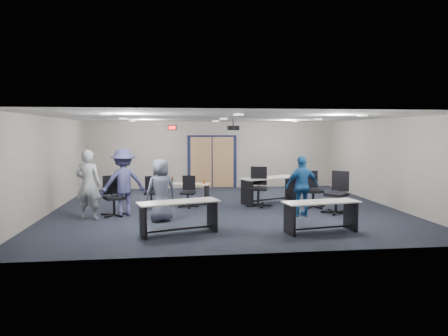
{
  "coord_description": "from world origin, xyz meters",
  "views": [
    {
      "loc": [
        -1.44,
        -11.69,
        2.27
      ],
      "look_at": [
        -0.08,
        -0.3,
        1.24
      ],
      "focal_mm": 32.0,
      "sensor_mm": 36.0,
      "label": 1
    }
  ],
  "objects": [
    {
      "name": "person_plaid",
      "position": [
        -1.84,
        -1.51,
        0.8
      ],
      "size": [
        0.92,
        0.78,
        1.6
      ],
      "primitive_type": "imported",
      "rotation": [
        0.0,
        0.0,
        3.55
      ],
      "color": "#4D556A",
      "rests_on": "floor"
    },
    {
      "name": "left_wall",
      "position": [
        -5.0,
        0.0,
        1.35
      ],
      "size": [
        0.04,
        9.0,
        2.7
      ],
      "primitive_type": "cube",
      "color": "gray",
      "rests_on": "floor"
    },
    {
      "name": "person_navy",
      "position": [
        1.92,
        -1.34,
        0.82
      ],
      "size": [
        1.01,
        0.54,
        1.64
      ],
      "primitive_type": "imported",
      "rotation": [
        0.0,
        0.0,
        3.29
      ],
      "color": "#194E8E",
      "rests_on": "floor"
    },
    {
      "name": "right_wall",
      "position": [
        5.0,
        0.0,
        1.35
      ],
      "size": [
        0.04,
        9.0,
        2.7
      ],
      "primitive_type": "cube",
      "color": "gray",
      "rests_on": "floor"
    },
    {
      "name": "floor",
      "position": [
        0.0,
        0.0,
        0.0
      ],
      "size": [
        10.0,
        10.0,
        0.0
      ],
      "primitive_type": "plane",
      "color": "black",
      "rests_on": "ground"
    },
    {
      "name": "double_door",
      "position": [
        0.0,
        4.46,
        1.05
      ],
      "size": [
        2.0,
        0.07,
        2.2
      ],
      "color": "#111433",
      "rests_on": "back_wall"
    },
    {
      "name": "table_front_right",
      "position": [
        1.82,
        -3.06,
        0.48
      ],
      "size": [
        1.82,
        0.85,
        0.71
      ],
      "rotation": [
        0.0,
        0.0,
        0.16
      ],
      "color": "#B6B4AB",
      "rests_on": "floor"
    },
    {
      "name": "back_wall",
      "position": [
        0.0,
        4.5,
        1.35
      ],
      "size": [
        10.0,
        0.04,
        2.7
      ],
      "primitive_type": "cube",
      "color": "gray",
      "rests_on": "floor"
    },
    {
      "name": "chair_back_d",
      "position": [
        2.65,
        -0.18,
        0.55
      ],
      "size": [
        0.75,
        0.75,
        1.1
      ],
      "primitive_type": null,
      "rotation": [
        0.0,
        0.0,
        0.09
      ],
      "color": "black",
      "rests_on": "floor"
    },
    {
      "name": "ceiling",
      "position": [
        0.0,
        0.0,
        2.7
      ],
      "size": [
        10.0,
        9.0,
        0.04
      ],
      "primitive_type": "cube",
      "color": "silver",
      "rests_on": "back_wall"
    },
    {
      "name": "table_back_right",
      "position": [
        1.55,
        0.8,
        0.56
      ],
      "size": [
        2.14,
        1.45,
        0.83
      ],
      "rotation": [
        0.0,
        0.0,
        0.42
      ],
      "color": "#B6B4AB",
      "rests_on": "floor"
    },
    {
      "name": "exit_sign",
      "position": [
        -1.6,
        4.44,
        2.45
      ],
      "size": [
        0.32,
        0.07,
        0.18
      ],
      "color": "black",
      "rests_on": "back_wall"
    },
    {
      "name": "chair_loose_right",
      "position": [
        2.97,
        -1.13,
        0.59
      ],
      "size": [
        1.05,
        1.05,
        1.18
      ],
      "primitive_type": null,
      "rotation": [
        0.0,
        0.0,
        -0.83
      ],
      "color": "black",
      "rests_on": "floor"
    },
    {
      "name": "person_gray",
      "position": [
        -3.72,
        -1.06,
        0.92
      ],
      "size": [
        0.74,
        0.55,
        1.83
      ],
      "primitive_type": "imported",
      "rotation": [
        0.0,
        0.0,
        2.96
      ],
      "color": "#92989F",
      "rests_on": "floor"
    },
    {
      "name": "ceiling_can_lights",
      "position": [
        0.0,
        0.25,
        2.67
      ],
      "size": [
        6.24,
        5.74,
        0.02
      ],
      "primitive_type": null,
      "color": "silver",
      "rests_on": "ceiling"
    },
    {
      "name": "table_back_left",
      "position": [
        -1.17,
        1.02,
        0.44
      ],
      "size": [
        1.66,
        0.97,
        0.87
      ],
      "rotation": [
        0.0,
        0.0,
        -0.31
      ],
      "color": "#B6B4AB",
      "rests_on": "floor"
    },
    {
      "name": "chair_back_b",
      "position": [
        -1.11,
        0.33,
        0.47
      ],
      "size": [
        0.7,
        0.7,
        0.94
      ],
      "primitive_type": null,
      "rotation": [
        0.0,
        0.0,
        -0.21
      ],
      "color": "black",
      "rests_on": "floor"
    },
    {
      "name": "front_wall",
      "position": [
        0.0,
        -4.5,
        1.35
      ],
      "size": [
        10.0,
        0.04,
        2.7
      ],
      "primitive_type": "cube",
      "color": "gray",
      "rests_on": "floor"
    },
    {
      "name": "chair_loose_left",
      "position": [
        -3.14,
        -0.71,
        0.54
      ],
      "size": [
        0.9,
        0.9,
        1.09
      ],
      "primitive_type": null,
      "rotation": [
        0.0,
        0.0,
        0.42
      ],
      "color": "black",
      "rests_on": "floor"
    },
    {
      "name": "chair_back_c",
      "position": [
        1.04,
        0.21,
        0.6
      ],
      "size": [
        0.92,
        0.92,
        1.21
      ],
      "primitive_type": null,
      "rotation": [
        0.0,
        0.0,
        -0.25
      ],
      "color": "black",
      "rests_on": "floor"
    },
    {
      "name": "ceiling_projector",
      "position": [
        0.3,
        0.5,
        2.4
      ],
      "size": [
        0.35,
        0.32,
        0.37
      ],
      "color": "black",
      "rests_on": "ceiling"
    },
    {
      "name": "person_back",
      "position": [
        -2.88,
        -0.69,
        0.92
      ],
      "size": [
        1.33,
        1.01,
        1.83
      ],
      "primitive_type": "imported",
      "rotation": [
        0.0,
        0.0,
        3.45
      ],
      "color": "navy",
      "rests_on": "floor"
    },
    {
      "name": "table_front_left",
      "position": [
        -1.4,
        -2.82,
        0.5
      ],
      "size": [
        1.91,
        1.1,
        0.73
      ],
      "rotation": [
        0.0,
        0.0,
        0.29
      ],
      "color": "#B6B4AB",
      "rests_on": "floor"
    },
    {
      "name": "chair_back_a",
      "position": [
        -2.22,
        0.5,
        0.46
      ],
      "size": [
        0.58,
        0.58,
        0.93
      ],
      "primitive_type": null,
      "rotation": [
        0.0,
        0.0,
        0.0
      ],
      "color": "black",
      "rests_on": "floor"
    }
  ]
}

